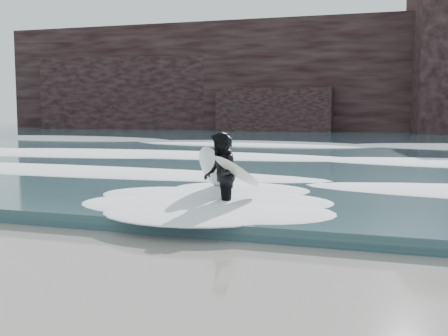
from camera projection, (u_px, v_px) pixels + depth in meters
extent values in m
plane|color=olive|center=(152.00, 293.00, 7.30)|extent=(120.00, 120.00, 0.00)
cube|color=#2A4950|center=(356.00, 143.00, 34.65)|extent=(90.00, 52.00, 0.30)
cube|color=black|center=(375.00, 78.00, 50.17)|extent=(70.00, 9.00, 10.00)
ellipsoid|color=white|center=(291.00, 179.00, 15.75)|extent=(60.00, 3.20, 0.20)
ellipsoid|color=white|center=(326.00, 157.00, 22.35)|extent=(60.00, 4.00, 0.24)
ellipsoid|color=white|center=(349.00, 143.00, 30.84)|extent=(60.00, 4.80, 0.30)
imported|color=black|center=(228.00, 171.00, 13.65)|extent=(0.62, 0.74, 1.73)
ellipsoid|color=white|center=(213.00, 169.00, 13.82)|extent=(0.89, 2.00, 1.31)
imported|color=black|center=(220.00, 174.00, 12.38)|extent=(0.97, 1.09, 1.86)
ellipsoid|color=silver|center=(238.00, 172.00, 12.24)|extent=(0.91, 1.78, 0.90)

